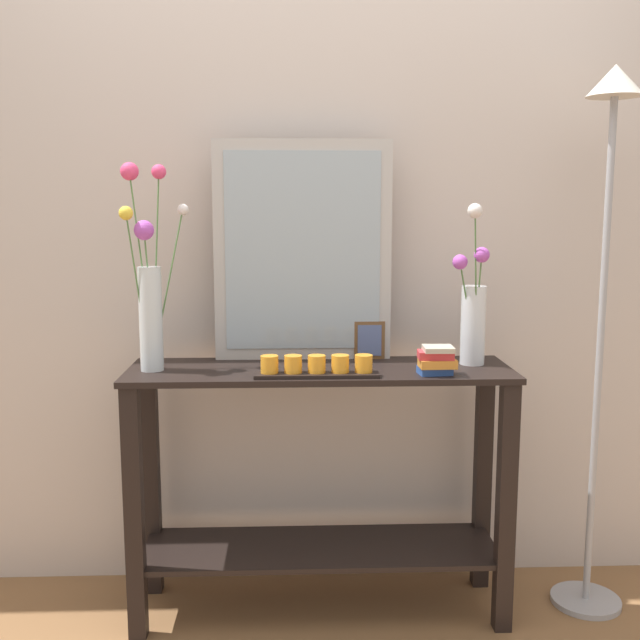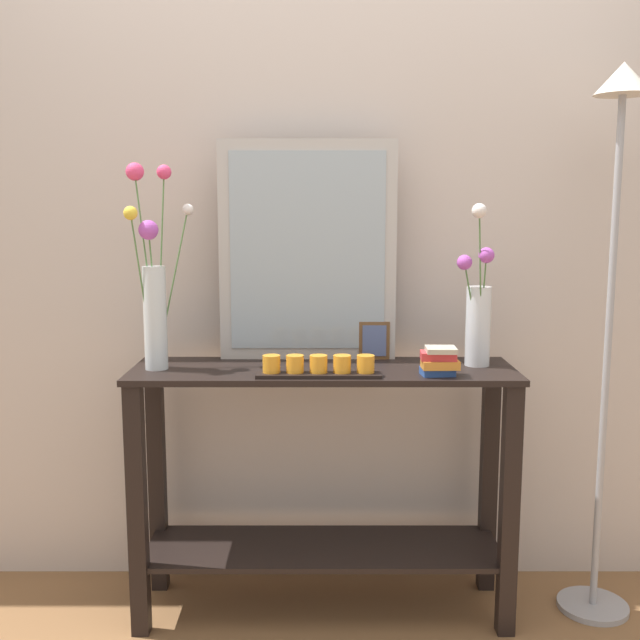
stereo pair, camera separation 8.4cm
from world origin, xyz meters
The scene contains 10 objects.
ground_plane centered at (0.00, 0.00, -0.01)m, with size 7.00×6.00×0.02m, color brown.
wall_back centered at (0.00, 0.31, 1.35)m, with size 6.40×0.08×2.70m, color beige.
console_table centered at (0.00, 0.00, 0.51)m, with size 1.27×0.37×0.86m.
mirror_leaning centered at (-0.05, 0.15, 1.23)m, with size 0.61×0.03×0.75m.
tall_vase_left centered at (-0.55, -0.01, 1.13)m, with size 0.21×0.16×0.67m.
vase_right centered at (0.51, 0.03, 1.04)m, with size 0.12×0.14×0.54m.
candle_tray centered at (-0.02, -0.12, 0.88)m, with size 0.39×0.09×0.07m.
picture_frame_small centered at (0.18, 0.14, 0.92)m, with size 0.11×0.01×0.13m.
book_stack centered at (0.36, -0.11, 0.90)m, with size 0.12×0.10×0.09m.
floor_lamp centered at (0.94, 0.00, 1.24)m, with size 0.24×0.24×1.83m.
Camera 1 is at (-0.09, -2.41, 1.38)m, focal length 41.81 mm.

